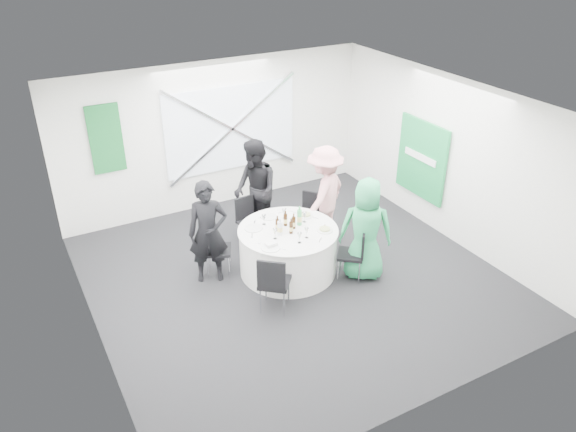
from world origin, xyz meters
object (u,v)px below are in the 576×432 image
banquet_table (288,251)px  person_woman_pink (324,194)px  clear_water_bottle (280,228)px  person_woman_green (366,230)px  chair_front_left (273,280)px  person_man_back (255,190)px  chair_back (248,217)px  chair_back_right (311,213)px  green_water_bottle (299,218)px  chair_front_right (356,250)px  chair_back_left (212,245)px  person_man_back_left (208,232)px

banquet_table → person_woman_pink: 1.31m
clear_water_bottle → person_woman_green: bearing=-28.1°
chair_front_left → person_man_back: 2.25m
chair_back → chair_back_right: size_ratio=0.96×
banquet_table → chair_back_right: bearing=40.3°
chair_back → person_man_back: 0.48m
chair_back → green_water_bottle: size_ratio=2.62×
chair_front_left → green_water_bottle: (0.92, 0.87, 0.34)m
chair_front_left → clear_water_bottle: bearing=-84.2°
chair_front_left → person_woman_green: person_woman_green is taller
chair_front_right → person_man_back: bearing=-119.5°
chair_back → chair_front_left: size_ratio=0.90×
banquet_table → clear_water_bottle: (-0.17, -0.06, 0.48)m
chair_back → person_woman_pink: person_woman_pink is taller
banquet_table → person_man_back: 1.37m
chair_back_left → chair_front_left: 1.38m
banquet_table → person_man_back: size_ratio=0.88×
chair_back_left → person_man_back: person_man_back is taller
person_woman_pink → green_water_bottle: (-0.81, -0.57, 0.03)m
green_water_bottle → chair_back_right: bearing=47.4°
chair_back_left → person_man_back_left: bearing=163.4°
person_man_back_left → person_woman_green: person_woman_green is taller
banquet_table → chair_back_right: chair_back_right is taller
chair_back_right → green_water_bottle: size_ratio=2.72×
chair_back_left → green_water_bottle: (1.29, -0.45, 0.37)m
chair_back_left → person_woman_pink: person_woman_pink is taller
chair_front_right → green_water_bottle: bearing=-101.8°
person_woman_green → chair_back: bearing=-23.3°
banquet_table → clear_water_bottle: bearing=-161.4°
banquet_table → green_water_bottle: 0.56m
chair_front_right → chair_front_left: bearing=-45.1°
person_woman_pink → chair_front_left: bearing=9.0°
banquet_table → chair_front_right: 1.06m
chair_front_right → person_man_back: person_man_back is taller
chair_back_left → clear_water_bottle: clear_water_bottle is taller
chair_front_right → clear_water_bottle: bearing=-82.5°
chair_back → chair_back_left: chair_back_left is taller
chair_front_left → person_man_back: size_ratio=0.52×
chair_front_left → person_man_back_left: 1.34m
chair_back → chair_back_left: (-0.90, -0.63, 0.03)m
person_woman_pink → person_woman_green: (-0.07, -1.29, -0.03)m
chair_front_right → person_woman_pink: person_woman_pink is taller
chair_back → chair_front_right: chair_front_right is taller
person_woman_pink → chair_back_right: bearing=-52.2°
chair_back_right → person_woman_pink: bearing=28.1°
green_water_bottle → clear_water_bottle: bearing=-164.4°
chair_back → chair_back_left: size_ratio=0.94×
green_water_bottle → clear_water_bottle: 0.42m
chair_back → person_man_back_left: person_man_back_left is taller
chair_back_left → chair_front_left: bearing=-138.7°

